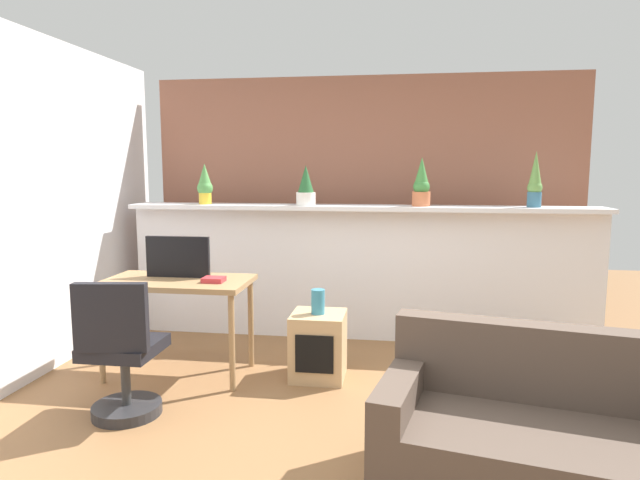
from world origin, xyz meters
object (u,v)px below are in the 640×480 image
potted_plant_3 (535,182)px  vase_on_shelf (318,302)px  potted_plant_2 (421,185)px  book_on_desk (214,280)px  couch (548,446)px  potted_plant_0 (205,185)px  tv_monitor (178,257)px  potted_plant_1 (306,187)px  office_chair (121,360)px  side_cube_shelf (318,346)px  desk (178,290)px

potted_plant_3 → vase_on_shelf: potted_plant_3 is taller
potted_plant_3 → potted_plant_2: bearing=-179.8°
potted_plant_2 → book_on_desk: (-1.54, -1.15, -0.67)m
couch → potted_plant_2: bearing=102.4°
potted_plant_2 → vase_on_shelf: size_ratio=2.33×
potted_plant_0 → tv_monitor: 1.13m
potted_plant_1 → potted_plant_3: potted_plant_3 is taller
potted_plant_1 → book_on_desk: (-0.50, -1.12, -0.65)m
potted_plant_0 → office_chair: bearing=-87.0°
potted_plant_2 → side_cube_shelf: (-0.78, -1.00, -1.19)m
couch → desk: bearing=151.3°
book_on_desk → couch: 2.46m
potted_plant_1 → potted_plant_3: (2.01, 0.03, 0.05)m
side_cube_shelf → book_on_desk: book_on_desk is taller
potted_plant_0 → tv_monitor: potted_plant_0 is taller
book_on_desk → potted_plant_0: bearing=112.3°
desk → potted_plant_1: bearing=52.7°
potted_plant_0 → potted_plant_3: (2.97, 0.03, 0.04)m
potted_plant_0 → potted_plant_3: 2.97m
potted_plant_0 → couch: size_ratio=0.23×
book_on_desk → potted_plant_2: bearing=36.7°
potted_plant_0 → desk: size_ratio=0.35×
potted_plant_3 → side_cube_shelf: (-1.75, -1.01, -1.22)m
office_chair → book_on_desk: 0.89m
potted_plant_2 → potted_plant_3: (0.97, 0.00, 0.03)m
tv_monitor → potted_plant_3: bearing=19.7°
office_chair → vase_on_shelf: office_chair is taller
potted_plant_0 → side_cube_shelf: bearing=-38.7°
desk → side_cube_shelf: (1.07, 0.09, -0.42)m
potted_plant_1 → desk: potted_plant_1 is taller
potted_plant_3 → office_chair: size_ratio=0.53×
side_cube_shelf → potted_plant_3: bearing=29.9°
potted_plant_1 → potted_plant_2: bearing=1.7°
potted_plant_0 → desk: 1.33m
potted_plant_3 → office_chair: (-2.88, -1.87, -1.08)m
vase_on_shelf → book_on_desk: bearing=-169.5°
couch → vase_on_shelf: bearing=133.3°
desk → vase_on_shelf: 1.07m
potted_plant_0 → potted_plant_2: potted_plant_2 is taller
potted_plant_3 → couch: 2.72m
tv_monitor → potted_plant_0: bearing=97.6°
potted_plant_1 → couch: potted_plant_1 is taller
tv_monitor → couch: 2.84m
potted_plant_0 → tv_monitor: (0.13, -0.99, -0.52)m
potted_plant_0 → couch: (2.53, -2.37, -1.15)m
potted_plant_2 → desk: 2.29m
book_on_desk → couch: couch is taller
office_chair → book_on_desk: size_ratio=5.84×
office_chair → book_on_desk: office_chair is taller
tv_monitor → vase_on_shelf: tv_monitor is taller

